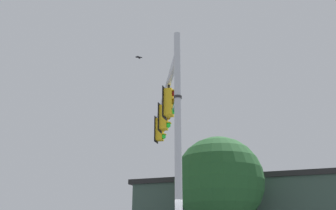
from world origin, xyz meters
The scene contains 8 objects.
signal_pole centered at (0.00, 0.00, 3.91)m, with size 0.22×0.22×7.83m, color #ADB2B7.
mast_arm centered at (-3.30, -1.38, 7.07)m, with size 0.21×0.21×7.15m, color #ADB2B7.
traffic_light_nearest_pole centered at (-2.20, -0.90, 6.27)m, with size 0.54×0.49×1.31m.
traffic_light_mid_inner centered at (-3.93, -1.62, 6.27)m, with size 0.54×0.49×1.31m.
traffic_light_mid_outer centered at (-5.66, -2.34, 6.27)m, with size 0.54×0.49×1.31m.
street_name_sign centered at (-0.32, -0.13, 5.59)m, with size 1.16×0.57×0.22m.
bird_flying centered at (-5.48, -3.43, 10.08)m, with size 0.31×0.38×0.13m.
tree_by_storefront centered at (-9.03, -0.19, 4.23)m, with size 4.61×4.61×6.55m.
Camera 1 is at (10.60, 2.76, 1.48)m, focal length 40.46 mm.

